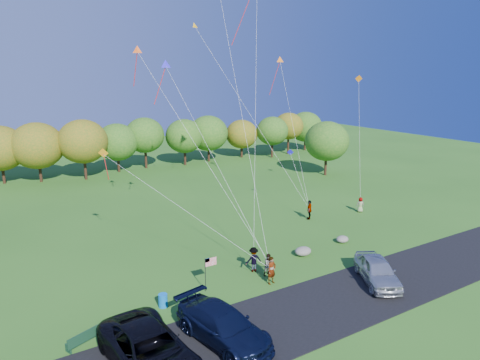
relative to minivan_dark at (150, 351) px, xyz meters
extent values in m
plane|color=#2B5C1A|center=(10.52, 4.08, -1.02)|extent=(140.00, 140.00, 0.00)
cube|color=black|center=(10.52, 0.08, -0.99)|extent=(44.00, 6.00, 0.06)
cylinder|color=#3B2215|center=(0.15, 40.72, 0.28)|extent=(0.36, 0.36, 2.61)
ellipsoid|color=#325C17|center=(0.15, 40.72, 3.71)|extent=(6.55, 6.55, 5.89)
cylinder|color=#3B2215|center=(5.22, 41.67, 0.14)|extent=(0.36, 0.36, 2.34)
ellipsoid|color=#1F5A17|center=(5.22, 41.67, 3.11)|extent=(5.52, 5.52, 4.97)
cylinder|color=#3B2215|center=(9.89, 40.76, 0.23)|extent=(0.36, 0.36, 2.51)
ellipsoid|color=#325C17|center=(9.89, 40.76, 3.83)|extent=(7.19, 7.19, 6.47)
cylinder|color=#3B2215|center=(16.09, 43.15, 0.30)|extent=(0.36, 0.36, 2.64)
ellipsoid|color=#325C17|center=(16.09, 43.15, 3.94)|extent=(7.14, 7.14, 6.43)
cylinder|color=#3B2215|center=(20.86, 42.32, 0.39)|extent=(0.36, 0.36, 2.83)
ellipsoid|color=#1F5A17|center=(20.86, 42.32, 3.70)|extent=(5.83, 5.83, 5.25)
cylinder|color=#3B2215|center=(25.10, 41.07, 0.51)|extent=(0.36, 0.36, 3.06)
ellipsoid|color=#1F5A17|center=(25.10, 41.07, 3.84)|extent=(5.52, 5.52, 4.97)
cylinder|color=#3B2215|center=(29.85, 43.20, 0.40)|extent=(0.36, 0.36, 2.84)
ellipsoid|color=#1F5A17|center=(29.85, 43.20, 3.38)|extent=(4.82, 4.82, 4.34)
cylinder|color=#3B2215|center=(35.83, 40.35, 0.40)|extent=(0.36, 0.36, 2.85)
ellipsoid|color=#325C17|center=(35.83, 40.35, 4.12)|extent=(7.07, 7.07, 6.36)
cylinder|color=#3B2215|center=(40.08, 42.65, 0.15)|extent=(0.36, 0.36, 2.35)
ellipsoid|color=#1F5A17|center=(40.08, 42.65, 3.21)|extent=(5.80, 5.80, 5.22)
cylinder|color=#3B2215|center=(45.21, 42.70, 0.35)|extent=(0.36, 0.36, 2.74)
ellipsoid|color=#325C17|center=(45.21, 42.70, 3.62)|extent=(5.85, 5.85, 5.26)
cylinder|color=#3B2215|center=(34.52, 26.08, 0.38)|extent=(0.36, 0.36, 2.80)
ellipsoid|color=#1F5A17|center=(34.52, 26.08, 3.73)|extent=(6.00, 6.00, 5.40)
imported|color=black|center=(0.00, 0.00, 0.00)|extent=(3.69, 7.15, 1.93)
imported|color=black|center=(4.02, 0.16, -0.08)|extent=(3.64, 6.45, 1.76)
imported|color=#AFB2BA|center=(15.98, 0.51, -0.11)|extent=(4.13, 5.34, 1.70)
imported|color=#4C4C59|center=(9.89, 4.10, -0.07)|extent=(0.78, 0.59, 1.91)
imported|color=#4C4C59|center=(10.42, 5.19, -0.23)|extent=(0.81, 0.65, 1.59)
imported|color=#4C4C59|center=(9.85, 6.24, -0.12)|extent=(1.26, 0.86, 1.81)
imported|color=#4C4C59|center=(20.57, 12.91, -0.08)|extent=(1.13, 1.08, 1.89)
imported|color=#4C4C59|center=(26.42, 11.92, -0.26)|extent=(0.89, 0.76, 1.53)
cube|color=#133620|center=(-2.34, 3.38, -0.59)|extent=(1.77, 0.79, 0.06)
cube|color=#133620|center=(-2.34, 3.19, -0.28)|extent=(1.74, 0.74, 0.57)
cube|color=#133620|center=(-3.11, 3.38, -0.81)|extent=(0.25, 0.46, 0.43)
cube|color=#133620|center=(-1.57, 3.38, -0.81)|extent=(0.25, 0.46, 0.43)
cylinder|color=blue|center=(2.59, 5.06, -0.61)|extent=(0.55, 0.55, 0.82)
cylinder|color=black|center=(5.63, 5.42, 0.11)|extent=(0.05, 0.05, 2.28)
cube|color=red|center=(6.04, 5.42, 0.93)|extent=(0.82, 0.55, 0.02)
cube|color=navy|center=(5.80, 5.43, 1.10)|extent=(0.33, 0.02, 0.25)
ellipsoid|color=gray|center=(14.62, 6.57, -0.68)|extent=(1.35, 1.06, 0.68)
ellipsoid|color=gray|center=(19.10, 6.92, -0.74)|extent=(1.08, 0.90, 0.56)
cone|color=#1D15D6|center=(7.60, 15.69, 13.32)|extent=(0.93, 0.52, 0.84)
cone|color=orange|center=(12.60, 20.71, 16.94)|extent=(0.76, 0.48, 0.66)
cone|color=orange|center=(22.32, 20.58, 14.02)|extent=(0.93, 0.61, 0.84)
cube|color=#CC6A0E|center=(27.61, 14.40, 12.16)|extent=(0.67, 0.36, 0.72)
cube|color=#FF9D15|center=(1.79, 13.79, 7.11)|extent=(0.62, 0.45, 0.72)
cube|color=#1713BE|center=(20.80, 16.43, 4.98)|extent=(0.55, 0.36, 0.63)
cone|color=#F05010|center=(5.54, 16.28, 14.39)|extent=(0.88, 0.59, 0.78)
camera|label=1|loc=(-5.43, -17.19, 12.65)|focal=32.00mm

